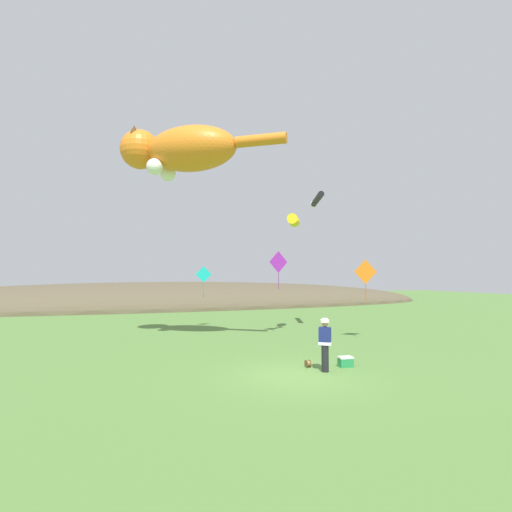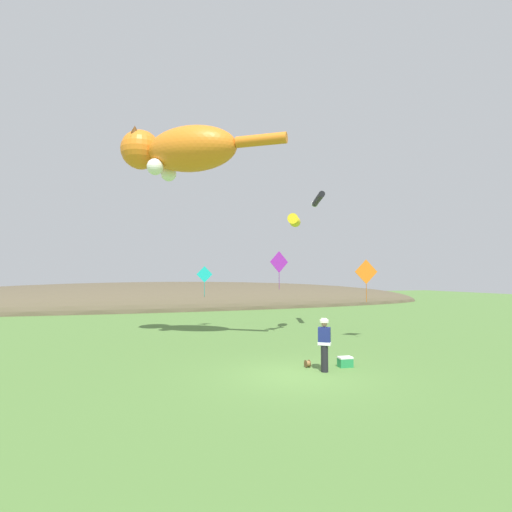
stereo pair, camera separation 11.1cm
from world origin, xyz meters
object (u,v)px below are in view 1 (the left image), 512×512
at_px(kite_giant_cat, 180,150).
at_px(kite_diamond_teal, 204,275).
at_px(kite_spool, 308,364).
at_px(kite_diamond_orange, 366,272).
at_px(picnic_cooler, 346,362).
at_px(kite_diamond_violet, 278,262).
at_px(kite_tube_streamer, 317,199).
at_px(festival_attendant, 325,343).
at_px(kite_fish_windsock, 294,221).

relative_size(kite_giant_cat, kite_diamond_teal, 3.74).
height_order(kite_spool, kite_diamond_orange, kite_diamond_orange).
height_order(picnic_cooler, kite_diamond_orange, kite_diamond_orange).
relative_size(kite_giant_cat, kite_diamond_violet, 3.42).
distance_m(kite_tube_streamer, kite_diamond_teal, 8.35).
xyz_separation_m(festival_attendant, kite_spool, (-0.25, 0.77, -0.82)).
bearing_deg(festival_attendant, kite_diamond_violet, 77.69).
distance_m(kite_fish_windsock, kite_diamond_violet, 2.50).
relative_size(picnic_cooler, kite_diamond_teal, 0.27).
distance_m(festival_attendant, kite_diamond_teal, 12.67).
xyz_separation_m(kite_spool, picnic_cooler, (1.28, -0.38, 0.05)).
relative_size(festival_attendant, picnic_cooler, 3.41).
height_order(kite_spool, kite_fish_windsock, kite_fish_windsock).
relative_size(festival_attendant, kite_fish_windsock, 0.83).
bearing_deg(kite_giant_cat, kite_diamond_orange, -13.03).
distance_m(festival_attendant, kite_fish_windsock, 10.14).
distance_m(picnic_cooler, kite_giant_cat, 12.31).
relative_size(festival_attendant, kite_spool, 6.77).
distance_m(kite_giant_cat, kite_diamond_teal, 8.27).
relative_size(kite_fish_windsock, kite_diamond_teal, 1.12).
bearing_deg(kite_diamond_teal, picnic_cooler, -78.25).
xyz_separation_m(kite_diamond_teal, kite_diamond_violet, (3.24, -4.19, 0.67)).
bearing_deg(kite_spool, kite_giant_cat, 118.97).
distance_m(kite_diamond_teal, kite_diamond_violet, 5.34).
height_order(festival_attendant, kite_spool, festival_attendant).
height_order(picnic_cooler, kite_fish_windsock, kite_fish_windsock).
height_order(kite_giant_cat, kite_diamond_teal, kite_giant_cat).
xyz_separation_m(picnic_cooler, kite_giant_cat, (-4.82, 6.77, 9.08)).
height_order(festival_attendant, kite_giant_cat, kite_giant_cat).
distance_m(picnic_cooler, kite_diamond_orange, 7.05).
distance_m(kite_giant_cat, kite_fish_windsock, 7.26).
height_order(kite_diamond_violet, kite_diamond_orange, kite_diamond_violet).
bearing_deg(picnic_cooler, kite_tube_streamer, 66.97).
distance_m(kite_spool, kite_fish_windsock, 10.08).
height_order(picnic_cooler, kite_giant_cat, kite_giant_cat).
distance_m(picnic_cooler, kite_diamond_violet, 8.69).
bearing_deg(picnic_cooler, kite_fish_windsock, 77.68).
distance_m(festival_attendant, kite_diamond_orange, 7.67).
height_order(festival_attendant, kite_diamond_teal, kite_diamond_teal).
bearing_deg(kite_spool, kite_tube_streamer, 59.37).
bearing_deg(kite_diamond_violet, kite_giant_cat, -169.57).
bearing_deg(picnic_cooler, kite_giant_cat, 125.44).
xyz_separation_m(kite_giant_cat, kite_diamond_violet, (5.57, 1.03, -5.32)).
xyz_separation_m(kite_spool, kite_fish_windsock, (2.99, 7.43, 6.12)).
bearing_deg(picnic_cooler, festival_attendant, -159.29).
bearing_deg(kite_giant_cat, festival_attendant, -62.15).
height_order(kite_spool, picnic_cooler, picnic_cooler).
bearing_deg(kite_spool, festival_attendant, -72.30).
bearing_deg(festival_attendant, picnic_cooler, 20.71).
bearing_deg(festival_attendant, kite_diamond_teal, 96.72).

